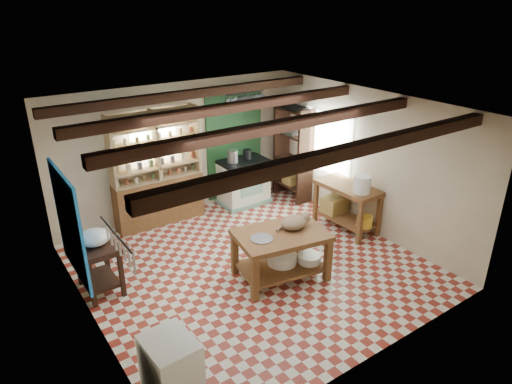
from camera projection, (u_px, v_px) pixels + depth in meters
floor at (252, 267)px, 7.42m from camera, size 5.00×5.00×0.02m
ceiling at (251, 108)px, 6.38m from camera, size 5.00×5.00×0.02m
wall_back at (179, 150)px, 8.78m from camera, size 5.00×0.04×2.60m
wall_front at (379, 267)px, 5.01m from camera, size 5.00×0.04×2.60m
wall_left at (83, 239)px, 5.59m from camera, size 0.04×5.00×2.60m
wall_right at (366, 161)px, 8.21m from camera, size 0.04×5.00×2.60m
ceiling_beams at (251, 116)px, 6.43m from camera, size 5.00×3.80×0.15m
blue_wall_patch at (69, 225)px, 6.36m from camera, size 0.04×1.40×1.60m
green_wall_patch at (234, 142)px, 9.43m from camera, size 1.30×0.04×2.30m
window_back at (153, 135)px, 8.35m from camera, size 0.90×0.02×0.80m
window_right at (327, 143)px, 8.91m from camera, size 0.02×1.30×1.20m
utensil_rail at (116, 244)px, 4.53m from camera, size 0.06×0.90×0.28m
pot_rack at (245, 101)px, 8.75m from camera, size 0.86×0.12×0.36m
shelving_unit at (157, 169)px, 8.43m from camera, size 1.70×0.34×2.20m
tall_rack at (293, 153)px, 9.57m from camera, size 0.40×0.86×2.00m
work_table at (281, 255)px, 7.00m from camera, size 1.50×1.13×0.77m
stove at (243, 182)px, 9.50m from camera, size 0.98×0.66×0.96m
prep_table at (99, 267)px, 6.67m from camera, size 0.54×0.78×0.78m
white_cabinet at (172, 374)px, 4.74m from camera, size 0.51×0.60×0.87m
right_counter at (346, 207)px, 8.44m from camera, size 0.65×1.24×0.88m
cat at (294, 222)px, 6.94m from camera, size 0.44×0.34×0.20m
steel_tray at (262, 239)px, 6.67m from camera, size 0.39×0.39×0.02m
basin_large at (282, 258)px, 7.10m from camera, size 0.54×0.54×0.16m
basin_small at (309, 258)px, 7.13m from camera, size 0.42×0.42×0.13m
kettle_left at (233, 156)px, 9.13m from camera, size 0.22×0.22×0.25m
kettle_right at (247, 154)px, 9.32m from camera, size 0.16×0.16×0.20m
enamel_bowl at (94, 237)px, 6.47m from camera, size 0.45×0.45×0.22m
white_bucket at (362, 184)px, 7.92m from camera, size 0.31×0.31×0.30m
wicker_basket at (334, 204)px, 8.69m from camera, size 0.45×0.36×0.31m
yellow_tub at (365, 221)px, 8.15m from camera, size 0.29×0.29×0.20m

